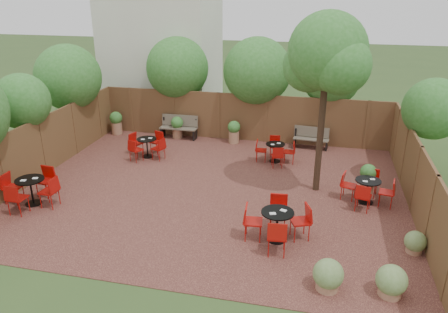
# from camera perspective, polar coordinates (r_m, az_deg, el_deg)

# --- Properties ---
(ground) EXTENTS (80.00, 80.00, 0.00)m
(ground) POSITION_cam_1_polar(r_m,az_deg,el_deg) (13.97, -1.53, -4.46)
(ground) COLOR #354F23
(ground) RESTS_ON ground
(courtyard_paving) EXTENTS (12.00, 10.00, 0.02)m
(courtyard_paving) POSITION_cam_1_polar(r_m,az_deg,el_deg) (13.96, -1.53, -4.43)
(courtyard_paving) COLOR #371916
(courtyard_paving) RESTS_ON ground
(fence_back) EXTENTS (12.00, 0.08, 2.00)m
(fence_back) POSITION_cam_1_polar(r_m,az_deg,el_deg) (18.17, 2.38, 5.17)
(fence_back) COLOR brown
(fence_back) RESTS_ON ground
(fence_left) EXTENTS (0.08, 10.00, 2.00)m
(fence_left) POSITION_cam_1_polar(r_m,az_deg,el_deg) (16.06, -22.78, 1.21)
(fence_left) COLOR brown
(fence_left) RESTS_ON ground
(fence_right) EXTENTS (0.08, 10.00, 2.00)m
(fence_right) POSITION_cam_1_polar(r_m,az_deg,el_deg) (13.48, 24.00, -2.79)
(fence_right) COLOR brown
(fence_right) RESTS_ON ground
(neighbour_building) EXTENTS (5.00, 4.00, 8.00)m
(neighbour_building) POSITION_cam_1_polar(r_m,az_deg,el_deg) (21.66, -8.16, 15.75)
(neighbour_building) COLOR beige
(neighbour_building) RESTS_ON ground
(overhang_foliage) EXTENTS (15.64, 10.93, 2.80)m
(overhang_foliage) POSITION_cam_1_polar(r_m,az_deg,el_deg) (16.49, -7.13, 9.67)
(overhang_foliage) COLOR #2C6C23
(overhang_foliage) RESTS_ON ground
(courtyard_tree) EXTENTS (2.53, 2.43, 5.52)m
(courtyard_tree) POSITION_cam_1_polar(r_m,az_deg,el_deg) (13.06, 13.37, 12.54)
(courtyard_tree) COLOR black
(courtyard_tree) RESTS_ON courtyard_paving
(park_bench_left) EXTENTS (1.60, 0.53, 0.98)m
(park_bench_left) POSITION_cam_1_polar(r_m,az_deg,el_deg) (18.62, -5.92, 3.96)
(park_bench_left) COLOR brown
(park_bench_left) RESTS_ON courtyard_paving
(park_bench_right) EXTENTS (1.42, 0.59, 0.86)m
(park_bench_right) POSITION_cam_1_polar(r_m,az_deg,el_deg) (17.69, 11.40, 2.46)
(park_bench_right) COLOR brown
(park_bench_right) RESTS_ON courtyard_paving
(bistro_tables) EXTENTS (11.36, 6.93, 0.95)m
(bistro_tables) POSITION_cam_1_polar(r_m,az_deg,el_deg) (13.53, -2.07, -3.17)
(bistro_tables) COLOR black
(bistro_tables) RESTS_ON courtyard_paving
(planters) EXTENTS (10.84, 4.15, 1.00)m
(planters) POSITION_cam_1_polar(r_m,az_deg,el_deg) (17.36, -2.26, 2.78)
(planters) COLOR #94664A
(planters) RESTS_ON courtyard_paving
(low_shrubs) EXTENTS (2.66, 2.49, 0.72)m
(low_shrubs) POSITION_cam_1_polar(r_m,az_deg,el_deg) (10.28, 18.84, -14.01)
(low_shrubs) COLOR #94664A
(low_shrubs) RESTS_ON courtyard_paving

